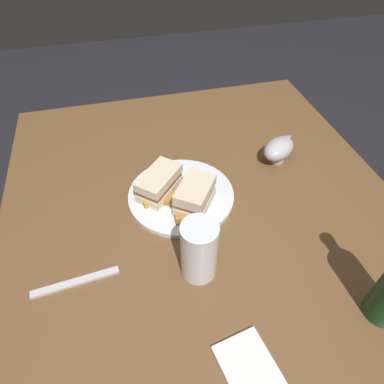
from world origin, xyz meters
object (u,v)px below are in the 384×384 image
at_px(sandwich_half_left, 159,183).
at_px(sandwich_half_right, 195,196).
at_px(fork, 76,282).
at_px(pint_glass, 199,253).
at_px(napkin, 248,366).
at_px(gravy_boat, 279,148).
at_px(plate, 181,195).

bearing_deg(sandwich_half_left, sandwich_half_right, 47.34).
relative_size(sandwich_half_right, fork, 0.72).
height_order(pint_glass, napkin, pint_glass).
height_order(pint_glass, fork, pint_glass).
xyz_separation_m(gravy_boat, fork, (0.27, -0.57, -0.04)).
bearing_deg(gravy_boat, plate, -75.47).
relative_size(plate, pint_glass, 1.91).
height_order(sandwich_half_left, pint_glass, pint_glass).
height_order(sandwich_half_right, fork, sandwich_half_right).
bearing_deg(napkin, sandwich_half_left, -170.89).
distance_m(plate, napkin, 0.43).
relative_size(pint_glass, gravy_boat, 1.10).
xyz_separation_m(gravy_boat, napkin, (0.51, -0.28, -0.04)).
bearing_deg(plate, sandwich_half_right, 25.94).
distance_m(sandwich_half_right, napkin, 0.38).
height_order(plate, pint_glass, pint_glass).
height_order(plate, fork, plate).
height_order(sandwich_half_right, gravy_boat, sandwich_half_right).
height_order(gravy_boat, fork, gravy_boat).
relative_size(sandwich_half_left, gravy_boat, 1.06).
height_order(sandwich_half_left, gravy_boat, sandwich_half_left).
bearing_deg(sandwich_half_left, plate, 68.73).
xyz_separation_m(napkin, fork, (-0.24, -0.29, -0.00)).
relative_size(sandwich_half_right, pint_glass, 0.91).
height_order(pint_glass, gravy_boat, pint_glass).
xyz_separation_m(plate, pint_glass, (0.22, -0.01, 0.06)).
xyz_separation_m(plate, gravy_boat, (-0.08, 0.30, 0.04)).
bearing_deg(sandwich_half_right, pint_glass, -11.84).
bearing_deg(pint_glass, sandwich_half_left, -170.77).
bearing_deg(gravy_boat, pint_glass, -46.37).
bearing_deg(pint_glass, plate, 176.89).
relative_size(napkin, fork, 0.61).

